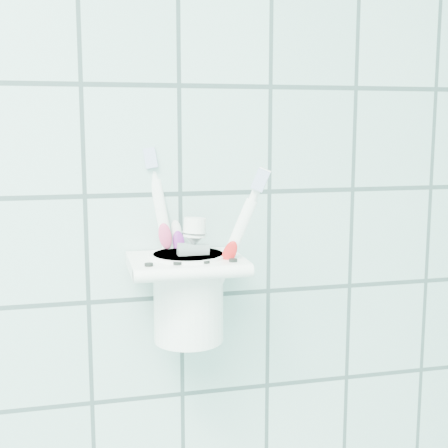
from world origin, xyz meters
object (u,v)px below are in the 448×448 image
object	(u,v)px
holder_bracket	(186,265)
toothbrush_blue	(188,245)
toothbrush_orange	(195,245)
toothpaste_tube	(187,269)
toothbrush_pink	(181,237)
cup	(188,294)

from	to	relation	value
holder_bracket	toothbrush_blue	distance (m)	0.02
toothbrush_blue	toothbrush_orange	size ratio (longest dim) A/B	0.98
toothbrush_blue	holder_bracket	bearing A→B (deg)	-115.10
holder_bracket	toothbrush_blue	bearing A→B (deg)	70.00
toothbrush_blue	toothpaste_tube	size ratio (longest dim) A/B	1.43
holder_bracket	toothbrush_orange	xyz separation A→B (m)	(0.01, -0.00, 0.02)
holder_bracket	toothbrush_pink	world-z (taller)	toothbrush_pink
toothbrush_blue	toothpaste_tube	bearing A→B (deg)	-108.95
toothbrush_blue	toothpaste_tube	distance (m)	0.03
holder_bracket	toothbrush_pink	bearing A→B (deg)	91.90
toothbrush_blue	cup	bearing A→B (deg)	-105.31
toothpaste_tube	holder_bracket	bearing A→B (deg)	88.10
holder_bracket	toothpaste_tube	bearing A→B (deg)	-89.17
cup	toothbrush_blue	world-z (taller)	toothbrush_blue
toothbrush_blue	toothpaste_tube	xyz separation A→B (m)	(-0.00, -0.02, -0.02)
cup	toothbrush_pink	world-z (taller)	toothbrush_pink
toothbrush_orange	toothpaste_tube	world-z (taller)	toothbrush_orange
holder_bracket	toothpaste_tube	distance (m)	0.01
toothbrush_pink	toothbrush_orange	size ratio (longest dim) A/B	1.06
cup	toothbrush_blue	bearing A→B (deg)	79.80
holder_bracket	cup	xyz separation A→B (m)	(0.00, 0.00, -0.03)
toothpaste_tube	cup	bearing A→B (deg)	70.08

